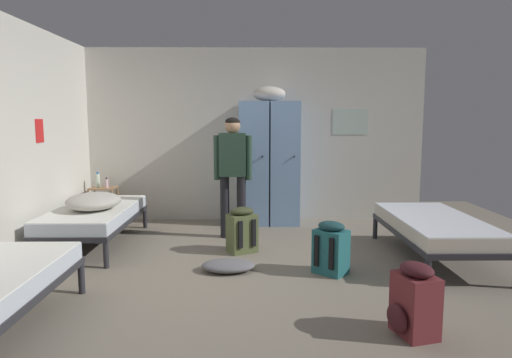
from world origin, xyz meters
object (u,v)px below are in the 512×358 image
Objects in this scene: lotion_bottle at (107,183)px; clothes_pile_grey at (228,266)px; locker_bank at (269,160)px; backpack_olive at (242,231)px; person_traveler at (233,166)px; backpack_maroon at (414,301)px; bed_left_rear at (95,216)px; shelf_unit at (104,202)px; bed_right at (435,226)px; water_bottle at (98,180)px; backpack_teal at (331,249)px; bedding_heap at (94,201)px.

lotion_bottle is 0.28× the size of clothes_pile_grey.
locker_bank is 1.73m from backpack_olive.
person_traveler is 3.28m from backpack_maroon.
bed_left_rear is at bearing -80.79° from lotion_bottle.
locker_bank is 2.47m from clothes_pile_grey.
shelf_unit is 0.30× the size of bed_right.
person_traveler reaches higher than clothes_pile_grey.
backpack_olive is at bearing -104.30° from locker_bank.
water_bottle is (-0.33, 1.17, 0.30)m from bed_left_rear.
water_bottle is at bearing 143.98° from backpack_teal.
shelf_unit is 4.67m from bed_right.
lotion_bottle is 0.28× the size of backpack_teal.
clothes_pile_grey is (-0.13, -0.71, -0.20)m from backpack_olive.
person_traveler is (1.74, 0.36, 0.59)m from bed_left_rear.
backpack_teal is (0.94, -0.79, 0.00)m from backpack_olive.
locker_bank is 2.60m from water_bottle.
locker_bank is 2.58m from shelf_unit.
water_bottle is at bearing 165.96° from shelf_unit.
bed_right is 8.15× the size of water_bottle.
bedding_heap is (0.30, -1.30, 0.25)m from shelf_unit.
bed_right is at bearing 9.45° from clothes_pile_grey.
locker_bank is 3.76× the size of backpack_maroon.
lotion_bottle is (-4.24, 1.75, 0.26)m from bed_right.
bed_left_rear is (-4.06, 0.64, 0.00)m from bed_right.
lotion_bottle is at bearing 158.66° from person_traveler.
bedding_heap is 1.37m from water_bottle.
bed_right reaches higher than clothes_pile_grey.
backpack_maroon is (1.43, -2.86, -0.71)m from person_traveler.
backpack_olive is (1.82, -0.18, -0.33)m from bedding_heap.
backpack_olive reaches higher than bed_left_rear.
lotion_bottle is 0.28× the size of backpack_maroon.
lotion_bottle is 3.74m from backpack_teal.
clothes_pile_grey is (2.06, -2.20, -0.62)m from water_bottle.
lotion_bottle is at bearing 143.36° from backpack_teal.
shelf_unit is 2.58m from backpack_olive.
bedding_heap is at bearing -148.48° from locker_bank.
backpack_maroon is 0.98× the size of clothes_pile_grey.
lotion_bottle is at bearing -21.80° from water_bottle.
locker_bank reaches higher than backpack_teal.
bed_left_rear is 12.22× the size of lotion_bottle.
bed_right is 4.11m from bed_left_rear.
shelf_unit is 2.96m from clothes_pile_grey.
lotion_bottle is at bearing -177.75° from locker_bank.
bed_right is at bearing 20.40° from backpack_teal.
water_bottle is at bearing 157.54° from bed_right.
person_traveler is at bearing 156.59° from bed_right.
bed_right is 2.22m from backpack_olive.
shelf_unit is at bearing 150.26° from lotion_bottle.
bed_right is at bearing 64.43° from backpack_maroon.
clothes_pile_grey is (-2.33, -0.39, -0.32)m from bed_right.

